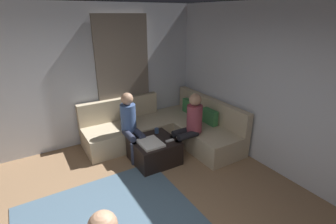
{
  "coord_description": "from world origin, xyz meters",
  "views": [
    {
      "loc": [
        1.95,
        -0.55,
        2.5
      ],
      "look_at": [
        -1.63,
        1.63,
        0.85
      ],
      "focal_mm": 26.9,
      "sensor_mm": 36.0,
      "label": 1
    }
  ],
  "objects_px": {
    "ottoman": "(154,150)",
    "person_on_couch_side": "(131,123)",
    "coffee_mug": "(157,131)",
    "sectional_couch": "(167,129)",
    "person_on_couch_back": "(190,123)",
    "game_remote": "(170,141)"
  },
  "relations": [
    {
      "from": "ottoman",
      "to": "person_on_couch_side",
      "type": "distance_m",
      "value": 0.65
    },
    {
      "from": "ottoman",
      "to": "person_on_couch_side",
      "type": "height_order",
      "value": "person_on_couch_side"
    },
    {
      "from": "ottoman",
      "to": "coffee_mug",
      "type": "xyz_separation_m",
      "value": [
        -0.22,
        0.18,
        0.26
      ]
    },
    {
      "from": "sectional_couch",
      "to": "ottoman",
      "type": "xyz_separation_m",
      "value": [
        0.54,
        -0.6,
        -0.07
      ]
    },
    {
      "from": "person_on_couch_side",
      "to": "coffee_mug",
      "type": "bearing_deg",
      "value": 158.44
    },
    {
      "from": "sectional_couch",
      "to": "person_on_couch_side",
      "type": "xyz_separation_m",
      "value": [
        0.15,
        -0.85,
        0.38
      ]
    },
    {
      "from": "coffee_mug",
      "to": "ottoman",
      "type": "bearing_deg",
      "value": -39.29
    },
    {
      "from": "person_on_couch_back",
      "to": "person_on_couch_side",
      "type": "relative_size",
      "value": 1.0
    },
    {
      "from": "person_on_couch_back",
      "to": "person_on_couch_side",
      "type": "xyz_separation_m",
      "value": [
        -0.57,
        -0.91,
        0.0
      ]
    },
    {
      "from": "sectional_couch",
      "to": "coffee_mug",
      "type": "bearing_deg",
      "value": -52.35
    },
    {
      "from": "ottoman",
      "to": "game_remote",
      "type": "bearing_deg",
      "value": 50.71
    },
    {
      "from": "sectional_couch",
      "to": "game_remote",
      "type": "distance_m",
      "value": 0.83
    },
    {
      "from": "sectional_couch",
      "to": "person_on_couch_back",
      "type": "xyz_separation_m",
      "value": [
        0.71,
        0.06,
        0.38
      ]
    },
    {
      "from": "sectional_couch",
      "to": "coffee_mug",
      "type": "height_order",
      "value": "sectional_couch"
    },
    {
      "from": "coffee_mug",
      "to": "person_on_couch_back",
      "type": "relative_size",
      "value": 0.08
    },
    {
      "from": "sectional_couch",
      "to": "person_on_couch_side",
      "type": "bearing_deg",
      "value": -80.17
    },
    {
      "from": "game_remote",
      "to": "sectional_couch",
      "type": "bearing_deg",
      "value": 152.48
    },
    {
      "from": "game_remote",
      "to": "person_on_couch_side",
      "type": "bearing_deg",
      "value": -140.2
    },
    {
      "from": "coffee_mug",
      "to": "game_remote",
      "type": "xyz_separation_m",
      "value": [
        0.4,
        0.04,
        -0.04
      ]
    },
    {
      "from": "ottoman",
      "to": "person_on_couch_back",
      "type": "bearing_deg",
      "value": 75.15
    },
    {
      "from": "game_remote",
      "to": "person_on_couch_side",
      "type": "distance_m",
      "value": 0.78
    },
    {
      "from": "sectional_couch",
      "to": "person_on_couch_back",
      "type": "bearing_deg",
      "value": 4.42
    }
  ]
}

